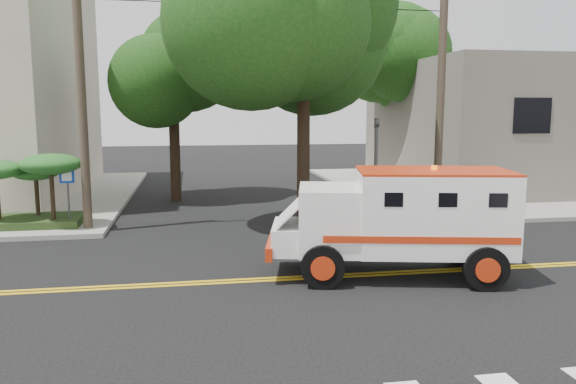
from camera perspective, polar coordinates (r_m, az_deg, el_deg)
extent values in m
plane|color=black|center=(13.18, 0.62, -8.76)|extent=(100.00, 100.00, 0.00)
cube|color=gray|center=(30.55, 21.47, 0.63)|extent=(17.00, 17.00, 0.15)
cube|color=#686459|center=(31.54, 23.65, 6.34)|extent=(14.00, 12.00, 6.00)
cylinder|color=#382D23|center=(18.70, -20.27, 9.75)|extent=(0.28, 0.28, 9.00)
cylinder|color=#382D23|center=(20.47, 15.26, 9.81)|extent=(0.28, 0.28, 9.00)
cylinder|color=black|center=(19.26, 1.58, 7.23)|extent=(0.44, 0.44, 7.00)
sphere|color=#103D12|center=(19.51, 1.63, 17.56)|extent=(5.32, 5.32, 5.32)
cylinder|color=black|center=(24.43, -11.47, 5.67)|extent=(0.44, 0.44, 5.60)
sphere|color=#103D12|center=(24.46, -11.66, 12.23)|extent=(3.92, 3.92, 3.92)
sphere|color=#103D12|center=(23.93, -9.67, 13.38)|extent=(3.36, 3.36, 3.36)
cylinder|color=black|center=(30.37, 11.14, 6.50)|extent=(0.44, 0.44, 5.95)
sphere|color=#103D12|center=(30.43, 11.31, 12.11)|extent=(4.20, 4.20, 4.20)
sphere|color=#103D12|center=(30.24, 13.38, 12.92)|extent=(3.60, 3.60, 3.60)
cylinder|color=#3F3F42|center=(19.10, 8.88, 2.01)|extent=(0.12, 0.12, 3.60)
imported|color=#3F3F42|center=(19.00, 8.97, 6.06)|extent=(0.15, 0.18, 0.90)
cylinder|color=#3F3F42|center=(19.22, -21.40, -0.83)|extent=(0.06, 0.06, 2.00)
cube|color=#0C33A5|center=(19.06, -21.56, 1.51)|extent=(0.45, 0.03, 0.45)
cube|color=#1E3314|center=(20.22, -24.56, -2.69)|extent=(3.20, 2.00, 0.24)
cylinder|color=black|center=(20.45, -24.14, -0.27)|extent=(0.14, 0.14, 1.36)
ellipsoid|color=#174D1A|center=(20.36, -24.27, 1.86)|extent=(1.55, 1.55, 0.54)
cylinder|color=black|center=(19.39, -22.82, -0.15)|extent=(0.14, 0.14, 1.68)
ellipsoid|color=#174D1A|center=(19.29, -22.98, 2.63)|extent=(1.91, 1.91, 0.66)
cube|color=white|center=(13.40, 14.48, -1.96)|extent=(3.78, 2.69, 1.85)
cube|color=white|center=(13.13, 4.26, -2.70)|extent=(1.78, 2.19, 1.50)
cube|color=black|center=(13.06, 1.26, -0.98)|extent=(0.36, 1.47, 0.62)
cube|color=white|center=(13.23, 0.22, -4.55)|extent=(1.14, 1.89, 0.62)
cube|color=#B62B0E|center=(13.30, -1.69, -5.46)|extent=(0.55, 1.88, 0.31)
cube|color=#B62B0E|center=(13.27, 14.63, 2.08)|extent=(3.78, 2.69, 0.05)
cylinder|color=black|center=(12.38, 3.55, -7.58)|extent=(1.01, 0.48, 0.97)
cylinder|color=black|center=(14.28, 3.37, -5.41)|extent=(1.01, 0.48, 0.97)
cylinder|color=black|center=(12.95, 19.46, -7.33)|extent=(1.01, 0.48, 0.97)
cylinder|color=black|center=(14.78, 17.21, -5.30)|extent=(1.01, 0.48, 0.97)
imported|color=gray|center=(20.61, 13.07, -0.13)|extent=(0.60, 0.44, 1.52)
imported|color=gray|center=(23.22, 18.07, 0.57)|extent=(0.92, 0.90, 1.49)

